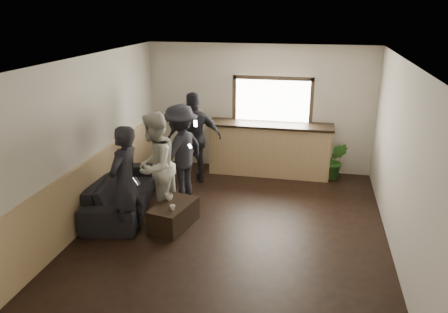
% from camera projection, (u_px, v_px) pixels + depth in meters
% --- Properties ---
extents(ground, '(5.00, 6.00, 0.01)m').
position_uv_depth(ground, '(233.00, 228.00, 7.37)').
color(ground, black).
extents(room_shell, '(5.01, 6.01, 2.80)m').
position_uv_depth(room_shell, '(189.00, 143.00, 7.03)').
color(room_shell, silver).
rests_on(room_shell, ground).
extents(bar_counter, '(2.70, 0.68, 2.13)m').
position_uv_depth(bar_counter, '(270.00, 146.00, 9.60)').
color(bar_counter, tan).
rests_on(bar_counter, ground).
extents(sofa, '(1.33, 2.45, 0.68)m').
position_uv_depth(sofa, '(122.00, 191.00, 7.99)').
color(sofa, black).
rests_on(sofa, ground).
extents(coffee_table, '(0.70, 1.00, 0.41)m').
position_uv_depth(coffee_table, '(174.00, 215.00, 7.38)').
color(coffee_table, black).
rests_on(coffee_table, ground).
extents(cup_a, '(0.19, 0.19, 0.10)m').
position_uv_depth(cup_a, '(169.00, 197.00, 7.47)').
color(cup_a, silver).
rests_on(cup_a, coffee_table).
extents(cup_b, '(0.12, 0.12, 0.08)m').
position_uv_depth(cup_b, '(173.00, 208.00, 7.10)').
color(cup_b, silver).
rests_on(cup_b, coffee_table).
extents(potted_plant, '(0.47, 0.38, 0.82)m').
position_uv_depth(potted_plant, '(335.00, 161.00, 9.35)').
color(potted_plant, '#2D6623').
rests_on(potted_plant, ground).
extents(person_a, '(0.54, 0.73, 1.84)m').
position_uv_depth(person_a, '(125.00, 182.00, 6.89)').
color(person_a, black).
rests_on(person_a, ground).
extents(person_b, '(0.77, 0.96, 1.90)m').
position_uv_depth(person_b, '(155.00, 166.00, 7.48)').
color(person_b, beige).
rests_on(person_b, ground).
extents(person_c, '(1.07, 1.35, 1.83)m').
position_uv_depth(person_c, '(181.00, 151.00, 8.35)').
color(person_c, black).
rests_on(person_c, ground).
extents(person_d, '(1.22, 0.88, 1.92)m').
position_uv_depth(person_d, '(194.00, 138.00, 9.03)').
color(person_d, black).
rests_on(person_d, ground).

